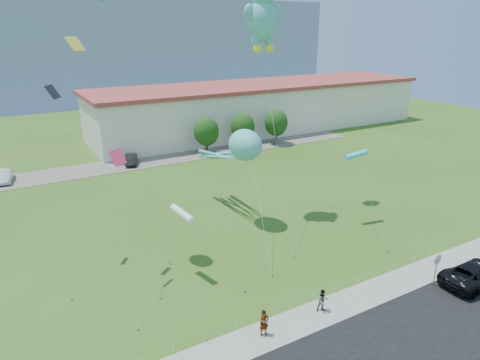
# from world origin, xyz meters

# --- Properties ---
(ground) EXTENTS (160.00, 160.00, 0.00)m
(ground) POSITION_xyz_m (0.00, 0.00, 0.00)
(ground) COLOR #314F16
(ground) RESTS_ON ground
(sidewalk) EXTENTS (80.00, 2.50, 0.10)m
(sidewalk) POSITION_xyz_m (0.00, -2.75, 0.05)
(sidewalk) COLOR gray
(sidewalk) RESTS_ON ground
(parking_strip) EXTENTS (70.00, 6.00, 0.06)m
(parking_strip) POSITION_xyz_m (0.00, 35.00, 0.03)
(parking_strip) COLOR #59544C
(parking_strip) RESTS_ON ground
(hill_ridge) EXTENTS (160.00, 50.00, 25.00)m
(hill_ridge) POSITION_xyz_m (0.00, 120.00, 12.50)
(hill_ridge) COLOR gray
(hill_ridge) RESTS_ON ground
(warehouse) EXTENTS (61.00, 15.00, 8.20)m
(warehouse) POSITION_xyz_m (26.00, 44.00, 4.12)
(warehouse) COLOR beige
(warehouse) RESTS_ON ground
(stop_sign) EXTENTS (0.80, 0.07, 2.50)m
(stop_sign) POSITION_xyz_m (9.50, -4.21, 1.87)
(stop_sign) COLOR slate
(stop_sign) RESTS_ON ground
(rope_fence) EXTENTS (26.05, 0.05, 0.50)m
(rope_fence) POSITION_xyz_m (0.00, -1.30, 0.25)
(rope_fence) COLOR white
(rope_fence) RESTS_ON ground
(tree_near) EXTENTS (3.60, 3.60, 5.47)m
(tree_near) POSITION_xyz_m (10.00, 34.00, 3.39)
(tree_near) COLOR #3F2B19
(tree_near) RESTS_ON ground
(tree_mid) EXTENTS (3.60, 3.60, 5.47)m
(tree_mid) POSITION_xyz_m (16.00, 34.00, 3.39)
(tree_mid) COLOR #3F2B19
(tree_mid) RESTS_ON ground
(tree_far) EXTENTS (3.60, 3.60, 5.47)m
(tree_far) POSITION_xyz_m (22.00, 34.00, 3.39)
(tree_far) COLOR #3F2B19
(tree_far) RESTS_ON ground
(suv) EXTENTS (5.57, 2.61, 1.54)m
(suv) POSITION_xyz_m (12.19, -5.50, 0.83)
(suv) COLOR black
(suv) RESTS_ON road
(pedestrian_left) EXTENTS (0.64, 0.44, 1.68)m
(pedestrian_left) POSITION_xyz_m (-3.82, -2.65, 0.94)
(pedestrian_left) COLOR gray
(pedestrian_left) RESTS_ON sidewalk
(pedestrian_right) EXTENTS (0.89, 0.78, 1.54)m
(pedestrian_right) POSITION_xyz_m (0.67, -2.60, 0.87)
(pedestrian_right) COLOR gray
(pedestrian_right) RESTS_ON sidewalk
(parked_car_silver) EXTENTS (2.08, 4.49, 1.43)m
(parked_car_silver) POSITION_xyz_m (-15.89, 35.42, 0.77)
(parked_car_silver) COLOR silver
(parked_car_silver) RESTS_ON parking_strip
(parked_car_black) EXTENTS (2.62, 4.19, 1.30)m
(parked_car_black) POSITION_xyz_m (-0.85, 34.63, 0.71)
(parked_car_black) COLOR black
(parked_car_black) RESTS_ON parking_strip
(octopus_kite) EXTENTS (4.47, 16.34, 8.91)m
(octopus_kite) POSITION_xyz_m (3.23, 12.96, 6.73)
(octopus_kite) COLOR teal
(octopus_kite) RESTS_ON ground
(teddy_bear_kite) EXTENTS (4.56, 10.55, 21.17)m
(teddy_bear_kite) POSITION_xyz_m (5.85, 13.13, 18.38)
(teddy_bear_kite) COLOR teal
(teddy_bear_kite) RESTS_ON ground
(small_kite_pink) EXTENTS (1.94, 6.74, 9.63)m
(small_kite_pink) POSITION_xyz_m (-9.07, 6.94, 8.22)
(small_kite_pink) COLOR #F7375D
(small_kite_pink) RESTS_ON ground
(small_kite_yellow) EXTENTS (3.00, 7.57, 16.75)m
(small_kite_yellow) POSITION_xyz_m (-9.90, 9.83, 14.06)
(small_kite_yellow) COLOR gold
(small_kite_yellow) RESTS_ON ground
(small_kite_white) EXTENTS (3.03, 5.31, 5.44)m
(small_kite_white) POSITION_xyz_m (-5.26, 5.81, 4.97)
(small_kite_white) COLOR white
(small_kite_white) RESTS_ON ground
(small_kite_cyan) EXTENTS (1.98, 7.42, 6.93)m
(small_kite_cyan) POSITION_xyz_m (12.11, 6.89, 6.45)
(small_kite_cyan) COLOR #33C9E6
(small_kite_cyan) RESTS_ON ground
(small_kite_black) EXTENTS (2.09, 6.96, 13.47)m
(small_kite_black) POSITION_xyz_m (-11.91, 12.28, 11.42)
(small_kite_black) COLOR black
(small_kite_black) RESTS_ON ground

